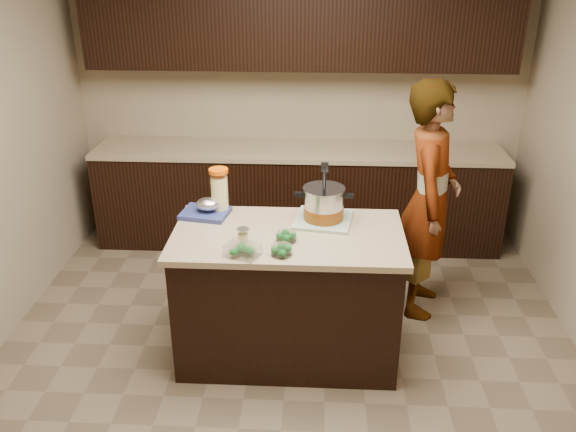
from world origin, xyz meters
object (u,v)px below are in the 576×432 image
object	(u,v)px
stock_pot	(324,206)
person	(429,201)
island	(288,294)
lemonade_pitcher	(220,193)

from	to	relation	value
stock_pot	person	xyz separation A→B (m)	(0.76, 0.44, -0.14)
island	lemonade_pitcher	size ratio (longest dim) A/B	4.73
stock_pot	person	distance (m)	0.89
stock_pot	island	bearing A→B (deg)	-137.18
island	stock_pot	distance (m)	0.63
lemonade_pitcher	person	bearing A→B (deg)	13.15
island	person	xyz separation A→B (m)	(0.98, 0.63, 0.42)
island	person	distance (m)	1.24
lemonade_pitcher	person	xyz separation A→B (m)	(1.45, 0.34, -0.17)
island	stock_pot	world-z (taller)	stock_pot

